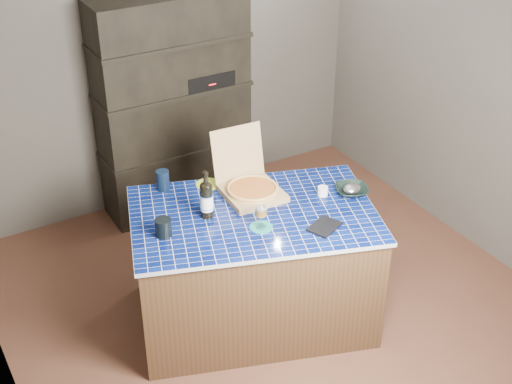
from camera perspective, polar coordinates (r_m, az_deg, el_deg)
room at (r=4.36m, az=1.44°, el=3.92°), size 3.50×3.50×3.50m
shelving_unit at (r=5.74m, az=-6.59°, el=6.86°), size 1.20×0.41×1.80m
kitchen_island at (r=4.68m, az=-0.19°, el=-6.00°), size 1.75×1.41×0.84m
pizza_box at (r=4.61m, az=-0.42°, el=0.41°), size 0.38×0.46×0.39m
mead_bottle at (r=4.36m, az=-3.98°, el=-0.58°), size 0.08×0.08×0.32m
teal_trivet at (r=4.30m, az=0.41°, el=-2.83°), size 0.14×0.14×0.01m
wine_glass at (r=4.24m, az=0.42°, el=-1.55°), size 0.07×0.07×0.16m
tumbler at (r=4.24m, az=-7.42°, el=-2.84°), size 0.10×0.10×0.11m
dvd_case at (r=4.32m, az=5.50°, el=-2.78°), size 0.24×0.21×0.02m
bowl at (r=4.67m, az=7.68°, el=0.12°), size 0.27×0.27×0.05m
foil_contents at (r=4.66m, az=7.69°, el=0.27°), size 0.13×0.10×0.06m
white_jar at (r=4.63m, az=5.36°, el=0.08°), size 0.07×0.07×0.06m
navy_cup at (r=4.70m, az=-7.46°, el=0.94°), size 0.09×0.09×0.13m
green_trivet at (r=4.75m, az=-3.85°, el=0.63°), size 0.16×0.16×0.01m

